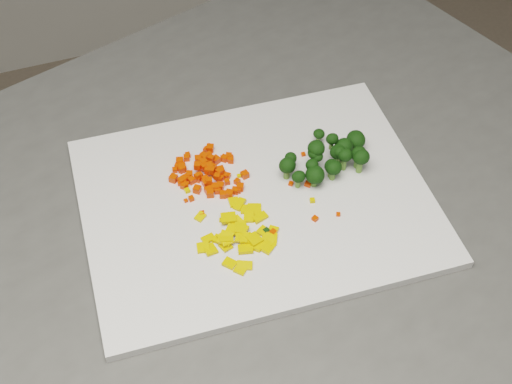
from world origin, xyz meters
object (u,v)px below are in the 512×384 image
object	(u,v)px
pepper_pile	(241,229)
broccoli_pile	(323,148)
cutting_board	(256,201)
carrot_pile	(208,169)

from	to	relation	value
pepper_pile	broccoli_pile	bearing A→B (deg)	28.06
cutting_board	broccoli_pile	distance (m)	0.10
cutting_board	carrot_pile	distance (m)	0.07
pepper_pile	broccoli_pile	distance (m)	0.15
pepper_pile	broccoli_pile	xyz separation A→B (m)	(0.13, 0.07, 0.02)
carrot_pile	pepper_pile	world-z (taller)	carrot_pile
cutting_board	pepper_pile	world-z (taller)	pepper_pile
carrot_pile	cutting_board	bearing A→B (deg)	-50.93
cutting_board	broccoli_pile	xyz separation A→B (m)	(0.09, 0.03, 0.03)
pepper_pile	broccoli_pile	world-z (taller)	broccoli_pile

